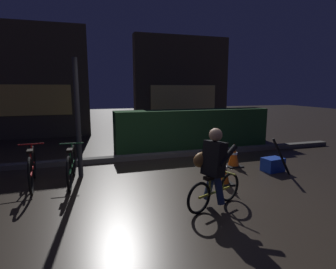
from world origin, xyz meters
name	(u,v)px	position (x,y,z in m)	size (l,w,h in m)	color
ground_plane	(167,188)	(0.00, 0.00, 0.00)	(40.00, 40.00, 0.00)	#2D261E
sidewalk_curb	(142,157)	(0.00, 2.20, 0.06)	(12.00, 0.24, 0.12)	#56544F
hedge_row	(193,129)	(1.80, 3.10, 0.59)	(4.80, 0.70, 1.18)	#214723
storefront_left	(27,82)	(-3.30, 6.50, 2.05)	(4.30, 0.54, 4.12)	#42382D
storefront_right	(182,83)	(2.93, 7.20, 2.04)	(4.35, 0.54, 4.10)	#42382D
street_post	(78,119)	(-1.53, 1.20, 1.21)	(0.10, 0.10, 2.43)	#2D2D33
parked_bike_left_mid	(32,168)	(-2.39, 0.90, 0.35)	(0.46, 1.65, 0.76)	black
parked_bike_center_left	(72,166)	(-1.69, 0.85, 0.34)	(0.46, 1.61, 0.74)	black
traffic_cone_near	(223,170)	(1.09, -0.10, 0.28)	(0.36, 0.36, 0.57)	black
traffic_cone_far	(234,155)	(1.92, 0.90, 0.26)	(0.36, 0.36, 0.55)	black
blue_crate	(273,165)	(2.55, 0.30, 0.15)	(0.44, 0.32, 0.30)	#193DB7
cyclist	(213,168)	(0.42, -0.99, 0.63)	(1.11, 0.54, 1.25)	black
closed_umbrella	(281,157)	(2.55, 0.05, 0.39)	(0.05, 0.05, 0.85)	black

